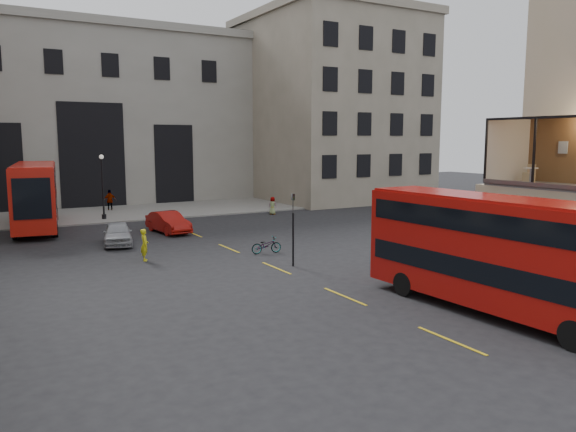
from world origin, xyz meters
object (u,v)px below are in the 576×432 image
traffic_light_near (293,220)px  street_lamp_b (103,191)px  cafe_chair_d (529,177)px  pedestrian_b (17,216)px  cafe_table_far (531,173)px  bus_near (495,249)px  cyclist (145,245)px  car_a (118,233)px  bicycle (266,245)px  bus_far (36,193)px  car_b (168,222)px  pedestrian_c (110,201)px  pedestrian_a (16,215)px  pedestrian_d (273,206)px

traffic_light_near → street_lamp_b: (-5.00, 22.00, -0.03)m
street_lamp_b → cafe_chair_d: bearing=-66.4°
traffic_light_near → pedestrian_b: 24.28m
cafe_table_far → cafe_chair_d: (1.30, 1.05, -0.25)m
bus_near → cyclist: bearing=119.5°
car_a → bicycle: car_a is taller
bus_far → car_b: (7.85, -6.38, -1.95)m
street_lamp_b → cafe_table_far: 33.11m
traffic_light_near → pedestrian_c: 27.84m
pedestrian_a → cafe_chair_d: size_ratio=2.02×
pedestrian_d → cyclist: bearing=93.0°
bicycle → cafe_table_far: (6.40, -12.49, 4.63)m
bicycle → pedestrian_c: bearing=15.2°
car_b → pedestrian_b: bearing=131.6°
cyclist → pedestrian_a: size_ratio=1.05×
bicycle → pedestrian_c: 24.24m
street_lamp_b → pedestrian_a: (-6.48, 0.12, -1.56)m
bus_near → pedestrian_b: bus_near is taller
pedestrian_d → bicycle: bearing=112.2°
cyclist → pedestrian_a: (-5.14, 16.96, -0.04)m
cyclist → pedestrian_a: cyclist is taller
car_b → cyclist: bearing=-122.9°
pedestrian_b → bus_near: bearing=-92.3°
traffic_light_near → car_a: traffic_light_near is taller
bus_near → cafe_chair_d: 6.58m
car_a → cafe_chair_d: bearing=-39.7°
pedestrian_b → cafe_table_far: size_ratio=2.26×
bus_far → pedestrian_c: (6.92, 7.77, -1.71)m
car_a → cyclist: bearing=-76.1°
pedestrian_d → cafe_table_far: cafe_table_far is taller
bus_near → car_a: bearing=113.2°
cyclist → pedestrian_d: 19.95m
cafe_chair_d → bus_near: bearing=-152.6°
bus_near → cafe_chair_d: cafe_chair_d is taller
cafe_table_far → cafe_chair_d: 1.69m
car_a → bicycle: size_ratio=2.34×
bicycle → pedestrian_d: bearing=-22.8°
car_b → cyclist: cyclist is taller
pedestrian_b → pedestrian_c: bearing=11.5°
pedestrian_b → pedestrian_a: bearing=68.5°
car_a → pedestrian_a: (-4.96, 11.49, 0.12)m
cyclist → cafe_table_far: size_ratio=2.32×
pedestrian_a → cafe_table_far: cafe_table_far is taller
bus_near → bicycle: 14.58m
pedestrian_b → car_a: bearing=-91.4°
street_lamp_b → cafe_table_far: size_ratio=7.08×
cafe_table_far → cafe_chair_d: bearing=38.8°
pedestrian_a → cafe_chair_d: bearing=-40.3°
bicycle → pedestrian_a: bearing=39.2°
bus_far → cafe_table_far: bearing=-59.5°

